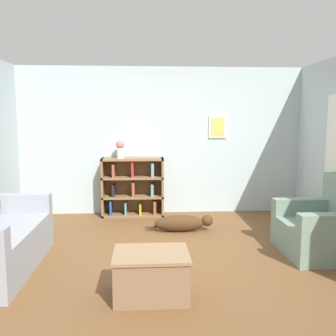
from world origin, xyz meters
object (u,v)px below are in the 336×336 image
(recliner_chair, at_px, (324,228))
(vase, at_px, (120,148))
(bookshelf, at_px, (133,187))
(coffee_table, at_px, (151,273))
(dog, at_px, (182,223))

(recliner_chair, bearing_deg, vase, 142.42)
(bookshelf, xyz_separation_m, coffee_table, (0.26, -3.08, -0.27))
(bookshelf, bearing_deg, recliner_chair, -40.30)
(coffee_table, bearing_deg, recliner_chair, 24.67)
(recliner_chair, bearing_deg, coffee_table, -155.33)
(bookshelf, distance_m, recliner_chair, 3.21)
(bookshelf, bearing_deg, dog, -53.23)
(bookshelf, height_order, vase, vase)
(recliner_chair, distance_m, vase, 3.47)
(recliner_chair, xyz_separation_m, vase, (-2.67, 2.05, 0.86))
(coffee_table, bearing_deg, vase, 98.86)
(bookshelf, relative_size, recliner_chair, 1.07)
(coffee_table, height_order, vase, vase)
(recliner_chair, bearing_deg, dog, 147.97)
(recliner_chair, bearing_deg, bookshelf, 139.70)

